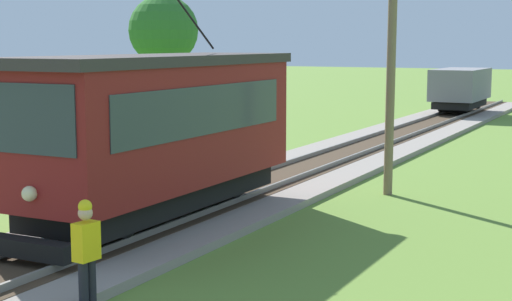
{
  "coord_description": "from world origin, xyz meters",
  "views": [
    {
      "loc": [
        9.73,
        6.5,
        4.1
      ],
      "look_at": [
        0.4,
        24.78,
        1.26
      ],
      "focal_mm": 55.05,
      "sensor_mm": 36.0,
      "label": 1
    }
  ],
  "objects_px": {
    "red_tram": "(158,129)",
    "freight_car": "(460,88)",
    "utility_pole_mid": "(392,38)",
    "tree_left_near": "(163,30)",
    "track_worker": "(86,252)"
  },
  "relations": [
    {
      "from": "red_tram",
      "to": "utility_pole_mid",
      "type": "xyz_separation_m",
      "value": [
        3.4,
        5.99,
        2.0
      ]
    },
    {
      "from": "red_tram",
      "to": "utility_pole_mid",
      "type": "distance_m",
      "value": 7.17
    },
    {
      "from": "track_worker",
      "to": "utility_pole_mid",
      "type": "bearing_deg",
      "value": -89.11
    },
    {
      "from": "red_tram",
      "to": "freight_car",
      "type": "distance_m",
      "value": 29.84
    },
    {
      "from": "freight_car",
      "to": "tree_left_near",
      "type": "distance_m",
      "value": 17.2
    },
    {
      "from": "track_worker",
      "to": "tree_left_near",
      "type": "distance_m",
      "value": 34.75
    },
    {
      "from": "freight_car",
      "to": "track_worker",
      "type": "height_order",
      "value": "freight_car"
    },
    {
      "from": "freight_car",
      "to": "utility_pole_mid",
      "type": "bearing_deg",
      "value": -81.87
    },
    {
      "from": "red_tram",
      "to": "tree_left_near",
      "type": "height_order",
      "value": "tree_left_near"
    },
    {
      "from": "freight_car",
      "to": "utility_pole_mid",
      "type": "height_order",
      "value": "utility_pole_mid"
    },
    {
      "from": "tree_left_near",
      "to": "track_worker",
      "type": "bearing_deg",
      "value": -58.27
    },
    {
      "from": "track_worker",
      "to": "tree_left_near",
      "type": "xyz_separation_m",
      "value": [
        -18.17,
        29.38,
        3.79
      ]
    },
    {
      "from": "utility_pole_mid",
      "to": "tree_left_near",
      "type": "relative_size",
      "value": 1.21
    },
    {
      "from": "utility_pole_mid",
      "to": "track_worker",
      "type": "bearing_deg",
      "value": -95.67
    },
    {
      "from": "freight_car",
      "to": "track_worker",
      "type": "xyz_separation_m",
      "value": [
        2.29,
        -35.14,
        -0.57
      ]
    }
  ]
}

